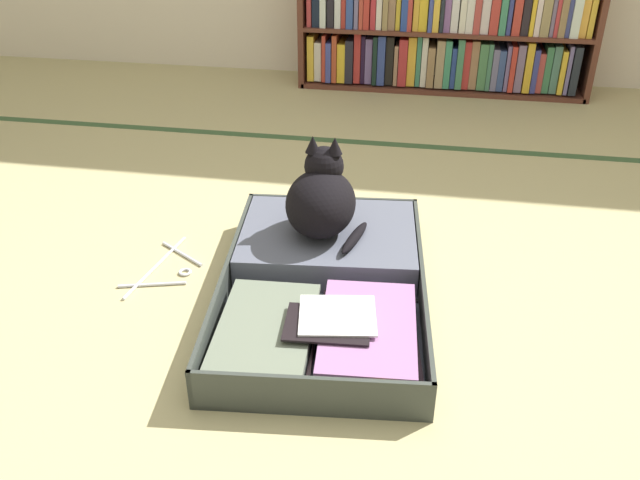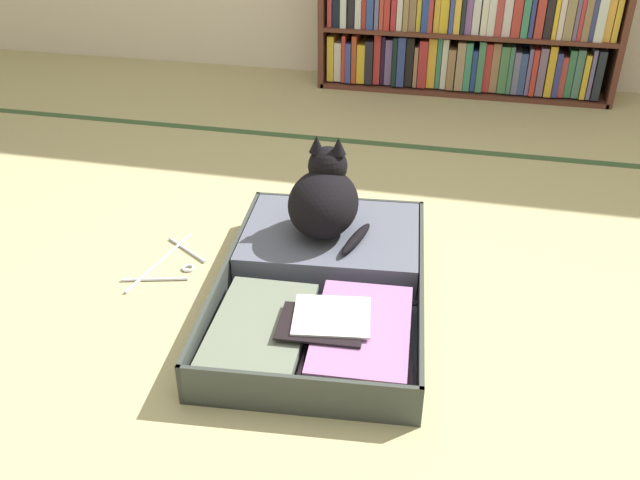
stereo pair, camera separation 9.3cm
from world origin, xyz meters
name	(u,v)px [view 2 (the right image)]	position (x,y,z in m)	size (l,w,h in m)	color
ground_plane	(342,338)	(0.00, 0.00, 0.00)	(10.00, 10.00, 0.00)	tan
tatami_border	(403,146)	(0.00, 1.38, 0.00)	(4.80, 0.05, 0.00)	#36532F
bookshelf	(467,5)	(0.20, 2.23, 0.45)	(1.53, 0.29, 0.92)	brown
open_suitcase	(325,279)	(-0.09, 0.20, 0.05)	(0.67, 0.97, 0.12)	#363B36
black_cat	(325,199)	(-0.13, 0.37, 0.23)	(0.26, 0.28, 0.30)	black
clothes_hanger	(170,264)	(-0.61, 0.24, 0.01)	(0.22, 0.37, 0.01)	silver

